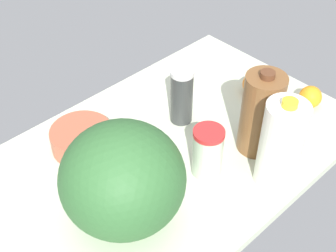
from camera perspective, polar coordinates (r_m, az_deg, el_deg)
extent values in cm
cube|color=beige|center=(146.17, 0.00, -3.37)|extent=(120.00, 76.00, 3.00)
cylinder|color=#373A39|center=(150.21, 1.67, 3.47)|extent=(7.28, 7.28, 18.15)
cylinder|color=silver|center=(144.37, 1.74, 6.52)|extent=(7.50, 7.50, 1.40)
cylinder|color=white|center=(130.75, 13.58, -2.28)|extent=(11.78, 11.78, 27.23)
cylinder|color=yellow|center=(121.42, 14.65, 2.66)|extent=(4.12, 4.12, 1.80)
cylinder|color=#B1593E|center=(146.21, -10.45, -1.53)|extent=(19.07, 19.07, 6.91)
ellipsoid|color=#316532|center=(117.83, -5.55, -6.44)|extent=(32.00, 32.00, 29.17)
cylinder|color=brown|center=(140.25, 11.26, 1.46)|extent=(12.06, 12.06, 26.34)
cylinder|color=#59331E|center=(131.80, 12.06, 6.13)|extent=(4.22, 4.22, 1.80)
cylinder|color=beige|center=(134.19, 4.83, -3.38)|extent=(8.72, 8.72, 14.55)
cylinder|color=red|center=(128.69, 5.03, -0.87)|extent=(8.99, 8.99, 1.40)
sphere|color=orange|center=(167.15, 10.38, 5.08)|extent=(8.16, 8.16, 8.16)
sphere|color=orange|center=(166.13, 16.96, 3.41)|extent=(7.68, 7.68, 7.68)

